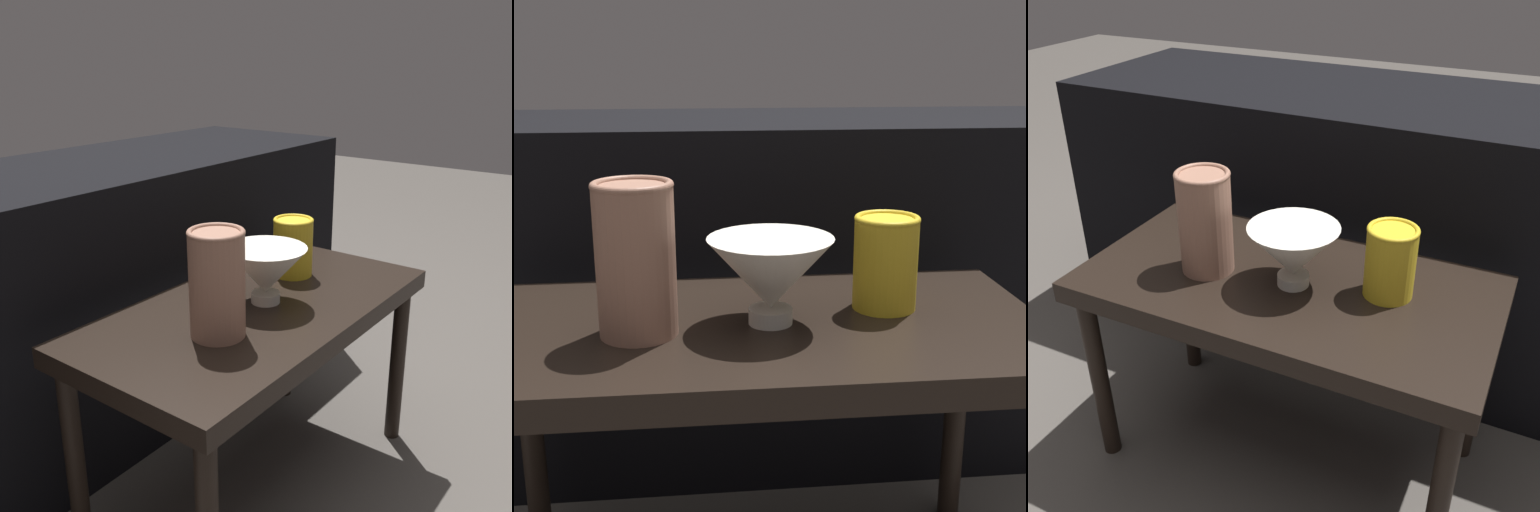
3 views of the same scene
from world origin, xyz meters
TOP-DOWN VIEW (x-y plane):
  - ground_plane at (0.00, 0.00)m, footprint 8.00×8.00m
  - table at (0.00, 0.00)m, footprint 0.77×0.40m
  - couch_backdrop at (0.00, 0.52)m, footprint 1.55×0.50m
  - bowl at (0.02, -0.01)m, footprint 0.16×0.16m
  - vase_textured_left at (-0.15, -0.03)m, footprint 0.10×0.10m
  - vase_colorful_right at (0.18, 0.04)m, footprint 0.09×0.09m

SIDE VIEW (x-z plane):
  - ground_plane at x=0.00m, z-range 0.00..0.00m
  - couch_backdrop at x=0.00m, z-range 0.00..0.67m
  - table at x=0.00m, z-range 0.17..0.61m
  - bowl at x=0.02m, z-range 0.45..0.57m
  - vase_colorful_right at x=0.18m, z-range 0.44..0.57m
  - vase_textured_left at x=-0.15m, z-range 0.44..0.64m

